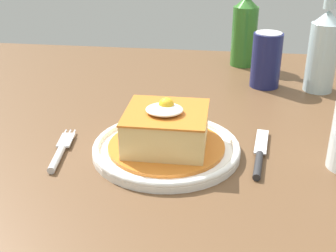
{
  "coord_description": "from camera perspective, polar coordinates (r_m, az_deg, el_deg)",
  "views": [
    {
      "loc": [
        0.06,
        -0.74,
        1.1
      ],
      "look_at": [
        -0.03,
        -0.08,
        0.78
      ],
      "focal_mm": 47.58,
      "sensor_mm": 36.0,
      "label": 1
    }
  ],
  "objects": [
    {
      "name": "soda_can",
      "position": [
        1.03,
        12.48,
        8.26
      ],
      "size": [
        0.07,
        0.07,
        0.12
      ],
      "color": "#191E51",
      "rests_on": "dining_table"
    },
    {
      "name": "fork",
      "position": [
        0.75,
        -13.68,
        -3.31
      ],
      "size": [
        0.03,
        0.14,
        0.01
      ],
      "color": "silver",
      "rests_on": "dining_table"
    },
    {
      "name": "main_plate",
      "position": [
        0.73,
        -0.21,
        -2.86
      ],
      "size": [
        0.24,
        0.24,
        0.02
      ],
      "color": "white",
      "rests_on": "dining_table"
    },
    {
      "name": "beer_bottle_clear",
      "position": [
        1.03,
        19.31,
        9.56
      ],
      "size": [
        0.06,
        0.06,
        0.27
      ],
      "color": "#ADC6CC",
      "rests_on": "dining_table"
    },
    {
      "name": "beer_bottle_green",
      "position": [
        1.17,
        9.81,
        12.39
      ],
      "size": [
        0.06,
        0.06,
        0.27
      ],
      "color": "#2D6B23",
      "rests_on": "dining_table"
    },
    {
      "name": "knife",
      "position": [
        0.72,
        11.6,
        -4.05
      ],
      "size": [
        0.03,
        0.17,
        0.01
      ],
      "color": "#262628",
      "rests_on": "dining_table"
    },
    {
      "name": "sandwich_meal",
      "position": [
        0.72,
        -0.22,
        -0.59
      ],
      "size": [
        0.19,
        0.19,
        0.09
      ],
      "color": "#C66B23",
      "rests_on": "main_plate"
    },
    {
      "name": "dining_table",
      "position": [
        0.87,
        2.71,
        -5.98
      ],
      "size": [
        1.27,
        1.05,
        0.74
      ],
      "color": "brown",
      "rests_on": "ground_plane"
    }
  ]
}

